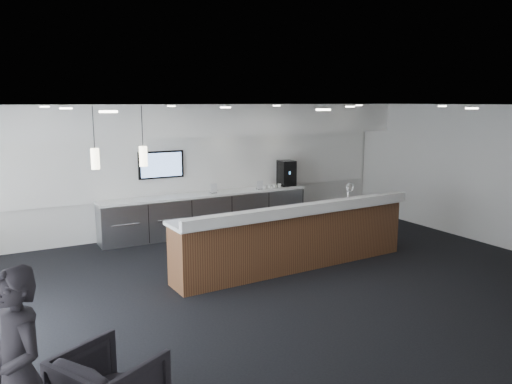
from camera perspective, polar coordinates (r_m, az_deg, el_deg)
ground at (r=8.83m, az=3.90°, el=-9.98°), size 10.00×10.00×0.00m
ceiling at (r=8.29m, az=4.16°, el=9.87°), size 10.00×8.00×0.02m
back_wall at (r=11.96m, az=-6.35°, el=2.74°), size 10.00×0.02×3.00m
right_wall at (r=11.87m, az=24.85°, el=1.79°), size 0.02×8.00×3.00m
soffit_bulkhead at (r=11.45m, az=-5.60°, el=8.20°), size 10.00×0.90×0.70m
alcove_panel at (r=11.91m, az=-6.30°, el=3.20°), size 9.80×0.06×1.40m
back_credenza at (r=11.81m, az=-5.58°, el=-2.38°), size 5.06×0.66×0.95m
wall_tv at (r=11.51m, az=-10.80°, el=3.08°), size 1.05×0.08×0.62m
pendant_left at (r=8.09m, az=-13.61°, el=4.28°), size 0.12×0.12×0.30m
pendant_right at (r=7.94m, az=-18.50°, el=3.93°), size 0.12×0.12×0.30m
ceiling_can_lights at (r=8.29m, az=4.15°, el=9.66°), size 7.00×5.00×0.02m
service_counter at (r=9.33m, az=4.44°, el=-5.16°), size 4.87×1.03×1.49m
coffee_machine at (r=12.68m, az=3.50°, el=2.16°), size 0.40×0.51×0.64m
info_sign_left at (r=11.67m, az=-4.84°, el=0.42°), size 0.17×0.04×0.23m
info_sign_right at (r=12.15m, az=0.46°, el=0.80°), size 0.16×0.02×0.21m
lounge_guest at (r=4.67m, az=-25.46°, el=-18.31°), size 0.62×0.76×1.79m
cup_0 at (r=12.44m, az=2.68°, el=0.74°), size 0.10×0.10×0.09m
cup_1 at (r=12.37m, az=2.13°, el=0.69°), size 0.14×0.14×0.09m
cup_2 at (r=12.30m, az=1.57°, el=0.64°), size 0.12×0.12×0.09m
cup_3 at (r=12.24m, az=1.00°, el=0.59°), size 0.13×0.13×0.09m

